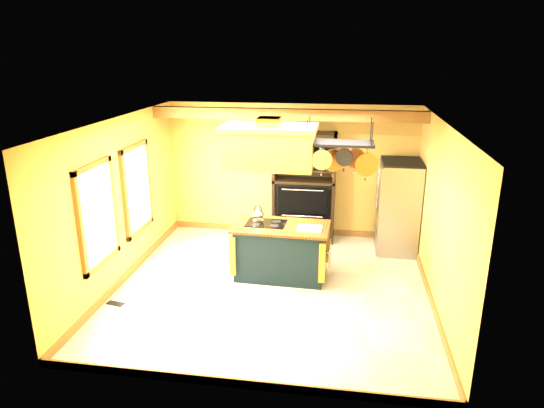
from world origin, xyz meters
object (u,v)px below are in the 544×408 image
(refrigerator, at_px, (398,209))
(range_hood, at_px, (269,146))
(kitchen_island, at_px, (281,250))
(hutch, at_px, (304,198))
(pot_rack, at_px, (340,151))

(refrigerator, bearing_deg, range_hood, -146.90)
(kitchen_island, distance_m, hutch, 1.87)
(hutch, bearing_deg, range_hood, -103.04)
(range_hood, relative_size, refrigerator, 0.87)
(kitchen_island, height_order, hutch, hutch)
(range_hood, height_order, pot_rack, same)
(range_hood, relative_size, hutch, 0.69)
(kitchen_island, relative_size, refrigerator, 0.94)
(kitchen_island, bearing_deg, pot_rack, 1.98)
(kitchen_island, distance_m, range_hood, 1.80)
(kitchen_island, relative_size, pot_rack, 1.38)
(hutch, bearing_deg, kitchen_island, -97.00)
(pot_rack, xyz_separation_m, refrigerator, (1.11, 1.45, -1.37))
(refrigerator, distance_m, hutch, 1.84)
(pot_rack, distance_m, hutch, 2.37)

